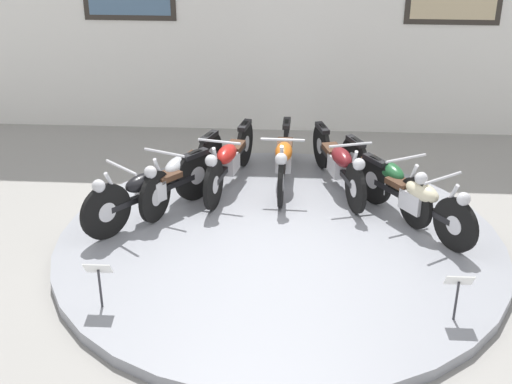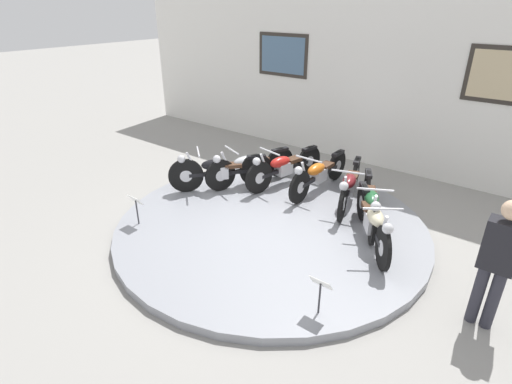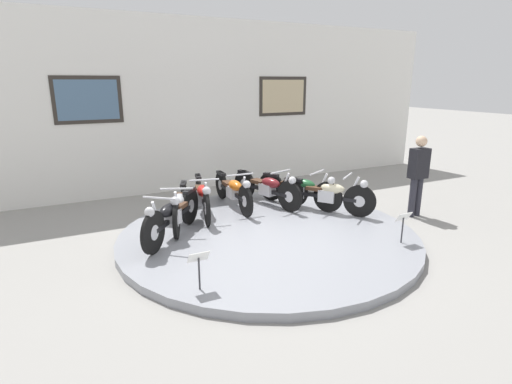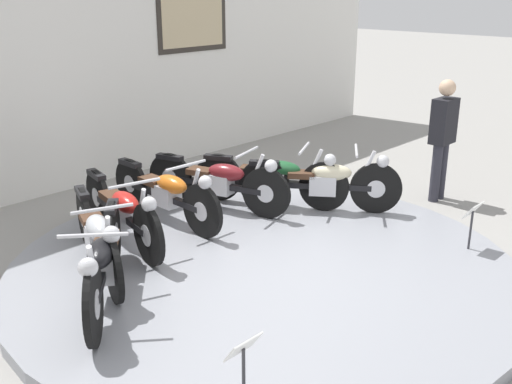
% 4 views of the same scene
% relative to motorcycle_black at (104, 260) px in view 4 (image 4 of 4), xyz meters
% --- Properties ---
extents(ground_plane, '(60.00, 60.00, 0.00)m').
position_rel_motorcycle_black_xyz_m(ground_plane, '(1.54, -0.44, -0.52)').
color(ground_plane, gray).
extents(display_platform, '(5.04, 5.04, 0.13)m').
position_rel_motorcycle_black_xyz_m(display_platform, '(1.54, -0.44, -0.46)').
color(display_platform, gray).
rests_on(display_platform, ground_plane).
extents(back_wall, '(14.00, 0.22, 4.05)m').
position_rel_motorcycle_black_xyz_m(back_wall, '(1.54, 3.40, 1.51)').
color(back_wall, white).
rests_on(back_wall, ground_plane).
extents(motorcycle_black, '(1.34, 1.56, 0.80)m').
position_rel_motorcycle_black_xyz_m(motorcycle_black, '(0.00, 0.00, 0.00)').
color(motorcycle_black, black).
rests_on(motorcycle_black, display_platform).
extents(motorcycle_silver, '(0.79, 1.86, 0.79)m').
position_rel_motorcycle_black_xyz_m(motorcycle_silver, '(0.29, 0.55, -0.02)').
color(motorcycle_silver, black).
rests_on(motorcycle_silver, display_platform).
extents(motorcycle_red, '(0.59, 1.94, 0.79)m').
position_rel_motorcycle_black_xyz_m(motorcycle_red, '(0.84, 0.93, -0.01)').
color(motorcycle_red, black).
rests_on(motorcycle_red, display_platform).
extents(motorcycle_orange, '(0.54, 1.96, 0.78)m').
position_rel_motorcycle_black_xyz_m(motorcycle_orange, '(1.54, 1.07, -0.02)').
color(motorcycle_orange, black).
rests_on(motorcycle_orange, display_platform).
extents(motorcycle_maroon, '(0.68, 1.90, 0.78)m').
position_rel_motorcycle_black_xyz_m(motorcycle_maroon, '(2.24, 0.93, -0.02)').
color(motorcycle_maroon, black).
rests_on(motorcycle_maroon, display_platform).
extents(motorcycle_green, '(0.94, 1.77, 0.78)m').
position_rel_motorcycle_black_xyz_m(motorcycle_green, '(2.79, 0.55, -0.02)').
color(motorcycle_green, black).
rests_on(motorcycle_green, display_platform).
extents(motorcycle_cream, '(1.19, 1.63, 0.79)m').
position_rel_motorcycle_black_xyz_m(motorcycle_cream, '(3.07, -0.00, -0.02)').
color(motorcycle_cream, black).
rests_on(motorcycle_cream, display_platform).
extents(info_placard_front_left, '(0.26, 0.11, 0.51)m').
position_rel_motorcycle_black_xyz_m(info_placard_front_left, '(-0.14, -1.81, -0.03)').
color(info_placard_front_left, '#333338').
rests_on(info_placard_front_left, display_platform).
extents(info_placard_front_centre, '(0.26, 0.11, 0.51)m').
position_rel_motorcycle_black_xyz_m(info_placard_front_centre, '(3.22, -1.81, -0.03)').
color(info_placard_front_centre, '#333338').
rests_on(info_placard_front_centre, display_platform).
extents(visitor_standing, '(0.36, 0.22, 1.61)m').
position_rel_motorcycle_black_xyz_m(visitor_standing, '(4.72, -0.68, 0.39)').
color(visitor_standing, '#2D2D38').
rests_on(visitor_standing, ground_plane).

